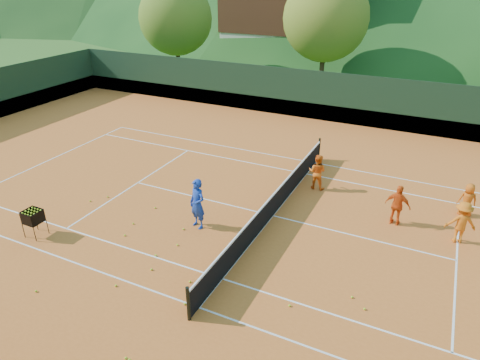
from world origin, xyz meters
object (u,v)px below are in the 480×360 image
at_px(tennis_net, 273,204).
at_px(chalet_mid, 474,11).
at_px(student_d, 461,222).
at_px(chalet_left, 295,1).
at_px(student_c, 467,200).
at_px(coach, 197,204).
at_px(student_b, 398,205).
at_px(ball_hopper, 33,217).
at_px(student_a, 317,172).

height_order(tennis_net, chalet_mid, chalet_mid).
relative_size(student_d, chalet_left, 0.11).
relative_size(student_c, chalet_left, 0.10).
bearing_deg(student_d, chalet_mid, -103.16).
distance_m(coach, student_b, 7.23).
bearing_deg(student_d, tennis_net, -3.17).
xyz_separation_m(coach, ball_hopper, (-4.83, -2.99, -0.20)).
relative_size(student_b, chalet_mid, 0.12).
distance_m(student_b, chalet_mid, 32.88).
relative_size(tennis_net, chalet_left, 0.87).
bearing_deg(chalet_left, student_c, -58.30).
xyz_separation_m(student_c, chalet_left, (-16.55, 26.80, 4.96)).
bearing_deg(chalet_mid, coach, -102.81).
height_order(student_c, tennis_net, student_c).
bearing_deg(student_a, ball_hopper, 44.95).
bearing_deg(student_b, student_c, -132.22).
distance_m(student_b, chalet_left, 32.30).
bearing_deg(student_a, student_b, 156.20).
distance_m(student_a, chalet_left, 29.53).
bearing_deg(chalet_left, ball_hopper, -85.08).
relative_size(student_b, student_c, 1.17).
xyz_separation_m(student_a, tennis_net, (-0.80, -2.94, -0.27)).
height_order(student_a, chalet_mid, chalet_mid).
bearing_deg(ball_hopper, chalet_mid, 71.52).
relative_size(student_b, student_d, 1.02).
relative_size(student_c, student_d, 0.87).
xyz_separation_m(tennis_net, chalet_mid, (6.00, 34.00, 4.47)).
height_order(student_c, student_d, student_d).
relative_size(student_d, tennis_net, 0.13).
bearing_deg(coach, ball_hopper, -128.89).
height_order(student_b, chalet_left, chalet_left).
bearing_deg(ball_hopper, student_c, 30.83).
relative_size(student_b, ball_hopper, 1.56).
height_order(student_b, student_c, student_b).
relative_size(student_a, tennis_net, 0.13).
distance_m(student_a, student_d, 5.82).
relative_size(student_a, chalet_mid, 0.12).
bearing_deg(student_c, tennis_net, 16.00).
xyz_separation_m(coach, student_b, (6.42, 3.32, -0.16)).
bearing_deg(student_c, chalet_mid, -99.01).
xyz_separation_m(student_c, tennis_net, (-6.55, -3.20, -0.17)).
bearing_deg(coach, student_d, 39.23).
height_order(student_a, student_b, student_b).
xyz_separation_m(coach, student_c, (8.71, 5.09, -0.28)).
xyz_separation_m(student_b, chalet_left, (-14.26, 28.57, 4.85)).
xyz_separation_m(ball_hopper, chalet_mid, (13.00, 38.88, 4.22)).
distance_m(student_d, chalet_mid, 33.08).
height_order(student_a, chalet_left, chalet_left).
height_order(tennis_net, chalet_left, chalet_left).
bearing_deg(chalet_mid, ball_hopper, -108.48).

